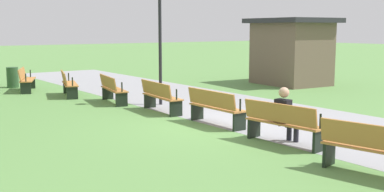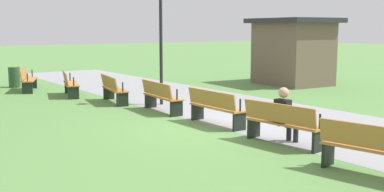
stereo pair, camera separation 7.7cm
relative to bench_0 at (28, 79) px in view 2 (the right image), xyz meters
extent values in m
plane|color=#5B8C47|center=(9.29, 1.92, -0.47)|extent=(120.00, 120.00, 0.00)
cube|color=#939399|center=(9.29, 3.94, -0.47)|extent=(33.39, 4.38, 0.01)
cube|color=#B27538|center=(0.03, 0.06, -0.03)|extent=(1.82, 1.10, 0.04)
cube|color=#B27538|center=(-0.05, -0.12, 0.22)|extent=(1.69, 0.79, 0.40)
cube|color=black|center=(-0.74, 0.39, -0.26)|extent=(0.20, 0.37, 0.43)
cylinder|color=black|center=(-0.74, 0.40, 0.14)|extent=(0.06, 0.06, 0.30)
cube|color=black|center=(0.80, -0.26, -0.26)|extent=(0.20, 0.37, 0.43)
cylinder|color=black|center=(0.80, -0.24, 0.14)|extent=(0.06, 0.06, 0.30)
cube|color=#B27538|center=(2.26, 0.87, -0.03)|extent=(1.84, 0.95, 0.04)
cube|color=#B27538|center=(2.20, 0.68, 0.22)|extent=(1.74, 0.62, 0.40)
cube|color=black|center=(1.46, 1.12, -0.26)|extent=(0.17, 0.38, 0.43)
cylinder|color=black|center=(1.47, 1.14, 0.14)|extent=(0.05, 0.05, 0.30)
cube|color=black|center=(3.06, 0.63, -0.26)|extent=(0.17, 0.38, 0.43)
cylinder|color=black|center=(3.07, 0.65, 0.14)|extent=(0.05, 0.05, 0.30)
cube|color=#B27538|center=(4.56, 1.45, -0.03)|extent=(1.84, 0.78, 0.04)
cube|color=#B27538|center=(4.53, 1.26, 0.22)|extent=(1.77, 0.46, 0.40)
cube|color=black|center=(3.75, 1.62, -0.26)|extent=(0.13, 0.38, 0.43)
cylinder|color=black|center=(3.75, 1.64, 0.14)|extent=(0.05, 0.05, 0.30)
cube|color=black|center=(5.38, 1.29, -0.26)|extent=(0.13, 0.38, 0.43)
cylinder|color=black|center=(5.39, 1.31, 0.14)|extent=(0.05, 0.05, 0.30)
cube|color=#B27538|center=(6.91, 1.81, -0.03)|extent=(1.82, 0.62, 0.04)
cube|color=#B27538|center=(6.89, 1.61, 0.22)|extent=(1.79, 0.28, 0.40)
cube|color=black|center=(6.08, 1.89, -0.26)|extent=(0.10, 0.38, 0.43)
cylinder|color=black|center=(6.09, 1.91, 0.14)|extent=(0.05, 0.05, 0.30)
cube|color=black|center=(7.75, 1.72, -0.26)|extent=(0.10, 0.38, 0.43)
cylinder|color=black|center=(7.75, 1.74, 0.14)|extent=(0.05, 0.05, 0.30)
cube|color=#B27538|center=(9.29, 1.92, -0.03)|extent=(1.79, 0.44, 0.04)
cube|color=#B27538|center=(9.29, 1.72, 0.22)|extent=(1.79, 0.10, 0.40)
cube|color=black|center=(8.45, 1.92, -0.26)|extent=(0.06, 0.37, 0.43)
cylinder|color=black|center=(8.45, 1.94, 0.14)|extent=(0.04, 0.04, 0.30)
cube|color=black|center=(10.12, 1.92, -0.26)|extent=(0.06, 0.37, 0.43)
cylinder|color=black|center=(10.12, 1.94, 0.14)|extent=(0.04, 0.04, 0.30)
cube|color=#B27538|center=(11.66, 1.81, -0.03)|extent=(1.82, 0.62, 0.04)
cube|color=#B27538|center=(11.68, 1.61, 0.22)|extent=(1.79, 0.28, 0.40)
cube|color=black|center=(10.83, 1.72, -0.26)|extent=(0.10, 0.38, 0.43)
cylinder|color=black|center=(10.83, 1.74, 0.14)|extent=(0.05, 0.05, 0.30)
cube|color=black|center=(12.49, 1.89, -0.26)|extent=(0.10, 0.38, 0.43)
cylinder|color=black|center=(12.49, 1.91, 0.14)|extent=(0.05, 0.05, 0.30)
cube|color=#B27538|center=(14.01, 1.45, -0.03)|extent=(1.84, 0.78, 0.04)
cube|color=#B27538|center=(14.05, 1.26, 0.22)|extent=(1.77, 0.46, 0.40)
cube|color=black|center=(13.19, 1.29, -0.26)|extent=(0.13, 0.38, 0.43)
cylinder|color=black|center=(13.19, 1.31, 0.14)|extent=(0.05, 0.05, 0.30)
cube|color=black|center=(11.62, 1.78, 0.23)|extent=(0.34, 0.23, 0.50)
sphere|color=tan|center=(11.62, 1.80, 0.62)|extent=(0.22, 0.22, 0.22)
cylinder|color=#23232D|center=(11.51, 1.95, -0.04)|extent=(0.17, 0.37, 0.13)
cylinder|color=#23232D|center=(11.50, 2.13, -0.26)|extent=(0.12, 0.12, 0.43)
cylinder|color=#23232D|center=(11.69, 1.97, -0.04)|extent=(0.17, 0.37, 0.13)
cylinder|color=#23232D|center=(11.68, 2.15, -0.26)|extent=(0.12, 0.12, 0.43)
cylinder|color=black|center=(5.74, 2.49, 1.34)|extent=(0.10, 0.10, 3.62)
cylinder|color=#2D512D|center=(-1.50, -0.09, -0.06)|extent=(0.46, 0.46, 0.83)
cube|color=brown|center=(4.40, 9.97, 0.84)|extent=(3.10, 2.53, 2.63)
cube|color=#28282D|center=(4.40, 9.97, 2.26)|extent=(3.65, 3.08, 0.20)
camera|label=1|loc=(18.27, -5.38, 1.93)|focal=43.94mm
camera|label=2|loc=(18.31, -5.32, 1.93)|focal=43.94mm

